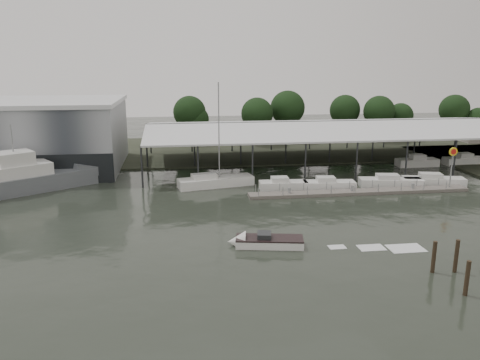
{
  "coord_description": "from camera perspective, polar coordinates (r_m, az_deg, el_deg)",
  "views": [
    {
      "loc": [
        -7.38,
        -43.62,
        15.84
      ],
      "look_at": [
        -0.21,
        8.99,
        2.5
      ],
      "focal_mm": 35.0,
      "sensor_mm": 36.0,
      "label": 1
    }
  ],
  "objects": [
    {
      "name": "storage_warehouse",
      "position": [
        77.13,
        -23.28,
        5.09
      ],
      "size": [
        24.5,
        20.5,
        10.5
      ],
      "color": "#94979D",
      "rests_on": "ground"
    },
    {
      "name": "white_sailboat",
      "position": [
        61.62,
        -3.12,
        -0.19
      ],
      "size": [
        10.27,
        4.64,
        13.69
      ],
      "rotation": [
        0.0,
        0.0,
        0.21
      ],
      "color": "silver",
      "rests_on": "ground"
    },
    {
      "name": "horizon_tree_line",
      "position": [
        97.36,
        10.16,
        8.17
      ],
      "size": [
        65.42,
        10.3,
        10.45
      ],
      "color": "black",
      "rests_on": "ground"
    },
    {
      "name": "moored_cruiser_0",
      "position": [
        60.35,
        5.24,
        -0.57
      ],
      "size": [
        6.23,
        2.51,
        1.7
      ],
      "rotation": [
        0.0,
        0.0,
        -0.05
      ],
      "color": "silver",
      "rests_on": "ground"
    },
    {
      "name": "speedboat_underway",
      "position": [
        41.93,
        2.84,
        -7.53
      ],
      "size": [
        17.56,
        5.09,
        2.0
      ],
      "rotation": [
        0.0,
        0.0,
        2.96
      ],
      "color": "silver",
      "rests_on": "ground"
    },
    {
      "name": "land_strip_far",
      "position": [
        87.37,
        -2.8,
        3.71
      ],
      "size": [
        140.0,
        30.0,
        0.3
      ],
      "color": "#373B2C",
      "rests_on": "ground"
    },
    {
      "name": "floating_dock",
      "position": [
        60.17,
        14.37,
        -1.41
      ],
      "size": [
        28.0,
        2.0,
        1.4
      ],
      "color": "slate",
      "rests_on": "ground"
    },
    {
      "name": "moored_cruiser_1",
      "position": [
        61.27,
        10.76,
        -0.54
      ],
      "size": [
        6.79,
        2.84,
        1.7
      ],
      "rotation": [
        0.0,
        0.0,
        -0.1
      ],
      "color": "silver",
      "rests_on": "ground"
    },
    {
      "name": "shell_fuel_sign",
      "position": [
        64.8,
        24.47,
        2.23
      ],
      "size": [
        1.1,
        0.18,
        5.55
      ],
      "color": "gray",
      "rests_on": "ground"
    },
    {
      "name": "covered_boat_shed",
      "position": [
        76.28,
        11.02,
        6.53
      ],
      "size": [
        58.24,
        24.0,
        6.96
      ],
      "color": "silver",
      "rests_on": "ground"
    },
    {
      "name": "moored_cruiser_3",
      "position": [
        67.27,
        22.47,
        -0.07
      ],
      "size": [
        8.23,
        3.87,
        1.7
      ],
      "rotation": [
        0.0,
        0.0,
        -0.22
      ],
      "color": "silver",
      "rests_on": "ground"
    },
    {
      "name": "moored_cruiser_2",
      "position": [
        64.66,
        17.85,
        -0.21
      ],
      "size": [
        8.42,
        3.5,
        1.7
      ],
      "rotation": [
        0.0,
        0.0,
        -0.16
      ],
      "color": "silver",
      "rests_on": "ground"
    },
    {
      "name": "ground",
      "position": [
        46.99,
        1.74,
        -5.6
      ],
      "size": [
        200.0,
        200.0,
        0.0
      ],
      "primitive_type": "plane",
      "color": "#262C23",
      "rests_on": "ground"
    },
    {
      "name": "grey_trawler",
      "position": [
        65.15,
        -24.61,
        0.16
      ],
      "size": [
        17.45,
        13.88,
        8.84
      ],
      "rotation": [
        0.0,
        0.0,
        0.59
      ],
      "color": "slate",
      "rests_on": "ground"
    }
  ]
}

